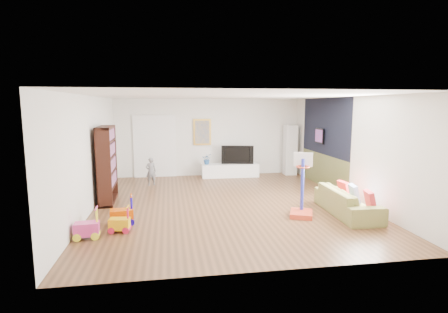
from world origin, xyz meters
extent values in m
cube|color=brown|center=(0.00, 0.00, 0.00)|extent=(6.50, 7.50, 0.00)
cube|color=white|center=(0.00, 0.00, 2.70)|extent=(6.50, 7.50, 0.00)
cube|color=silver|center=(0.00, 3.75, 1.35)|extent=(6.50, 0.00, 2.70)
cube|color=silver|center=(0.00, -3.75, 1.35)|extent=(6.50, 0.00, 2.70)
cube|color=white|center=(-3.25, 0.00, 1.35)|extent=(0.00, 7.50, 2.70)
cube|color=silver|center=(3.25, 0.00, 1.35)|extent=(0.00, 7.50, 2.70)
cube|color=black|center=(3.23, 1.40, 1.85)|extent=(0.01, 3.20, 1.70)
cube|color=brown|center=(3.23, 1.40, 0.50)|extent=(0.01, 3.20, 1.00)
cube|color=white|center=(-1.90, 3.71, 1.05)|extent=(1.45, 0.06, 2.10)
cube|color=gold|center=(-0.25, 3.71, 1.55)|extent=(0.62, 0.06, 0.92)
cube|color=#7F3F8C|center=(3.17, 1.60, 1.55)|extent=(0.04, 0.56, 0.46)
cube|color=white|center=(0.68, 3.29, 0.23)|extent=(1.98, 0.52, 0.46)
cube|color=silver|center=(2.89, 3.40, 0.89)|extent=(0.43, 0.43, 1.78)
cube|color=black|center=(-3.00, 0.67, 0.98)|extent=(0.40, 1.35, 1.95)
imported|color=olive|center=(2.59, -1.31, 0.30)|extent=(0.87, 2.05, 0.59)
cube|color=#C93F24|center=(1.49, -1.30, 0.72)|extent=(0.68, 0.74, 1.43)
cube|color=#E4AA0C|center=(-2.42, -1.70, 0.26)|extent=(0.41, 0.28, 0.52)
cube|color=#CC4A01|center=(-2.42, -1.27, 0.31)|extent=(0.50, 0.34, 0.63)
cube|color=#D63586|center=(-2.97, -1.95, 0.29)|extent=(0.45, 0.30, 0.59)
imported|color=slate|center=(-1.99, 2.39, 0.44)|extent=(0.36, 0.27, 0.88)
imported|color=black|center=(0.95, 3.35, 0.78)|extent=(1.12, 0.36, 0.64)
imported|color=#214E89|center=(-0.12, 3.32, 0.65)|extent=(0.37, 0.34, 0.37)
cube|color=red|center=(2.80, -1.87, 0.47)|extent=(0.19, 0.42, 0.40)
cube|color=silver|center=(2.77, -1.28, 0.47)|extent=(0.18, 0.42, 0.40)
cube|color=red|center=(2.79, -0.74, 0.47)|extent=(0.14, 0.36, 0.35)
camera|label=1|loc=(-1.43, -8.53, 2.46)|focal=28.00mm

